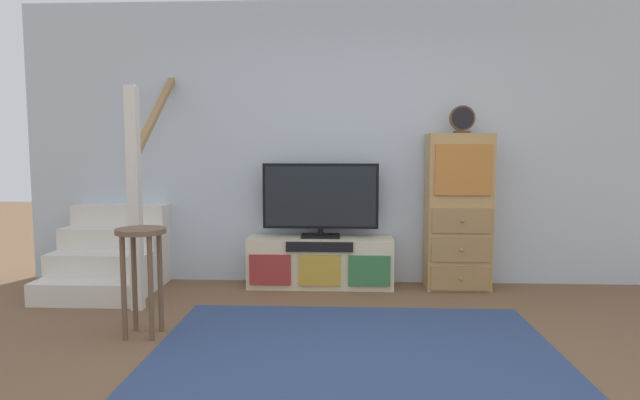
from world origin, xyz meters
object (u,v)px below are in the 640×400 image
television (321,198)px  side_cabinet (458,212)px  desk_clock (462,119)px  media_console (320,262)px  bar_stool_near (141,257)px

television → side_cabinet: side_cabinet is taller
side_cabinet → desk_clock: desk_clock is taller
side_cabinet → media_console: bearing=-179.5°
media_console → desk_clock: bearing=-0.2°
television → side_cabinet: 1.28m
desk_clock → bar_stool_near: desk_clock is taller
side_cabinet → bar_stool_near: size_ratio=1.90×
desk_clock → bar_stool_near: 3.01m
bar_stool_near → desk_clock: bearing=29.5°
television → desk_clock: size_ratio=4.30×
media_console → desk_clock: 1.86m
media_console → bar_stool_near: size_ratio=1.79×
media_console → bar_stool_near: (-1.17, -1.40, 0.32)m
side_cabinet → desk_clock: (0.01, -0.01, 0.85)m
media_console → television: 0.61m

